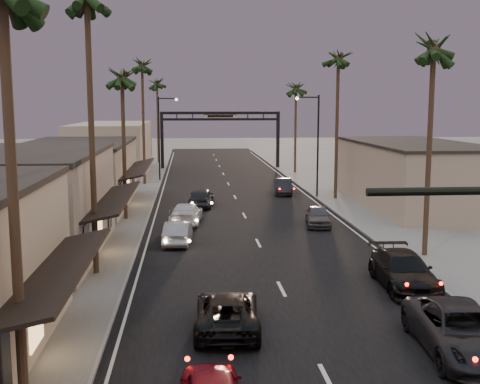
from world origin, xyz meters
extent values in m
plane|color=slate|center=(0.00, 40.00, 0.00)|extent=(200.00, 200.00, 0.00)
cube|color=black|center=(0.00, 45.00, 0.00)|extent=(14.00, 120.00, 0.02)
cube|color=slate|center=(-9.50, 52.00, 0.06)|extent=(5.00, 92.00, 0.12)
cube|color=slate|center=(9.50, 52.00, 0.06)|extent=(5.00, 92.00, 0.12)
cube|color=#A29481|center=(-13.00, 26.00, 2.75)|extent=(8.00, 14.00, 5.50)
cube|color=tan|center=(-13.00, 42.00, 2.50)|extent=(8.00, 16.00, 5.00)
cube|color=#A29481|center=(-13.00, 65.00, 3.00)|extent=(8.00, 20.00, 6.00)
cube|color=#A29481|center=(14.00, 40.00, 2.50)|extent=(8.00, 18.00, 5.00)
cube|color=black|center=(-7.40, 70.00, 3.50)|extent=(0.40, 0.40, 7.00)
cube|color=black|center=(7.40, 70.00, 3.50)|extent=(0.40, 0.40, 7.00)
cube|color=black|center=(0.00, 70.00, 7.10)|extent=(15.20, 0.35, 0.35)
cube|color=black|center=(0.00, 70.00, 6.30)|extent=(15.20, 0.30, 0.30)
cube|color=beige|center=(0.00, 69.98, 6.70)|extent=(4.20, 0.12, 1.00)
cylinder|color=black|center=(7.20, 45.00, 4.50)|extent=(0.16, 0.16, 9.00)
cylinder|color=black|center=(6.20, 45.00, 8.80)|extent=(2.00, 0.12, 0.12)
sphere|color=#FFD899|center=(5.30, 45.00, 8.70)|extent=(0.30, 0.30, 0.30)
cylinder|color=black|center=(-7.20, 58.00, 4.50)|extent=(0.16, 0.16, 9.00)
cylinder|color=black|center=(-6.20, 58.00, 8.80)|extent=(2.00, 0.12, 0.12)
sphere|color=#FFD899|center=(-5.30, 58.00, 8.70)|extent=(0.30, 0.30, 0.30)
cylinder|color=#38281C|center=(-8.60, 9.00, 5.50)|extent=(0.28, 0.28, 11.00)
cylinder|color=#38281C|center=(-8.60, 22.00, 6.50)|extent=(0.28, 0.28, 13.00)
cylinder|color=#38281C|center=(-8.60, 36.00, 5.00)|extent=(0.28, 0.28, 10.00)
sphere|color=black|center=(-8.60, 36.00, 10.60)|extent=(3.20, 3.20, 3.20)
cylinder|color=#38281C|center=(-8.60, 55.00, 6.00)|extent=(0.28, 0.28, 12.00)
sphere|color=black|center=(-8.60, 55.00, 12.60)|extent=(3.20, 3.20, 3.20)
cylinder|color=#38281C|center=(8.60, 24.00, 5.50)|extent=(0.28, 0.28, 11.00)
sphere|color=black|center=(8.60, 24.00, 11.60)|extent=(3.20, 3.20, 3.20)
cylinder|color=#38281C|center=(8.60, 44.00, 6.00)|extent=(0.28, 0.28, 12.00)
sphere|color=black|center=(8.60, 44.00, 12.60)|extent=(3.20, 3.20, 3.20)
cylinder|color=#38281C|center=(8.60, 64.00, 5.00)|extent=(0.28, 0.28, 10.00)
sphere|color=black|center=(8.60, 64.00, 10.60)|extent=(3.20, 3.20, 3.20)
cylinder|color=#38281C|center=(-8.30, 78.00, 5.50)|extent=(0.28, 0.28, 11.00)
sphere|color=black|center=(-8.30, 78.00, 11.60)|extent=(3.20, 3.20, 3.20)
imported|color=black|center=(-2.74, 14.33, 0.69)|extent=(2.57, 5.07, 1.37)
imported|color=#939498|center=(-4.77, 28.29, 0.69)|extent=(1.78, 4.26, 1.37)
imported|color=silver|center=(-4.30, 34.23, 0.72)|extent=(2.50, 5.16, 1.45)
imported|color=black|center=(-3.11, 41.06, 0.77)|extent=(2.39, 4.72, 1.54)
imported|color=black|center=(4.84, 11.48, 0.81)|extent=(3.08, 5.98, 1.61)
imported|color=black|center=(5.50, 18.75, 0.79)|extent=(2.47, 5.55, 1.58)
imported|color=#454449|center=(4.62, 32.78, 0.68)|extent=(2.14, 4.17, 1.36)
imported|color=black|center=(4.54, 47.37, 0.70)|extent=(1.91, 4.40, 1.41)
camera|label=1|loc=(-4.07, -6.74, 8.21)|focal=45.00mm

